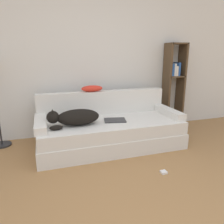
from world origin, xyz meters
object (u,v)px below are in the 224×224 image
laptop (115,120)px  throw_pillow (92,89)px  couch (110,133)px  bookshelf (174,81)px  dog (75,117)px  power_adapter (164,172)px

laptop → throw_pillow: 0.64m
couch → laptop: size_ratio=6.05×
throw_pillow → couch: bearing=-65.7°
laptop → bookshelf: size_ratio=0.23×
dog → power_adapter: size_ratio=10.12×
couch → power_adapter: bearing=-68.7°
dog → bookshelf: 2.04m
couch → power_adapter: (0.37, -0.94, -0.19)m
laptop → power_adapter: 1.02m
couch → bookshelf: size_ratio=1.37×
dog → laptop: dog is taller
couch → throw_pillow: throw_pillow is taller
couch → dog: (-0.52, -0.07, 0.32)m
couch → dog: 0.61m
laptop → power_adapter: laptop is taller
couch → throw_pillow: bearing=114.3°
dog → power_adapter: (0.89, -0.86, -0.50)m
dog → laptop: bearing=2.4°
throw_pillow → bookshelf: bearing=6.0°
laptop → throw_pillow: (-0.23, 0.43, 0.41)m
throw_pillow → bookshelf: (1.57, 0.16, 0.04)m
couch → throw_pillow: (-0.17, 0.38, 0.62)m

